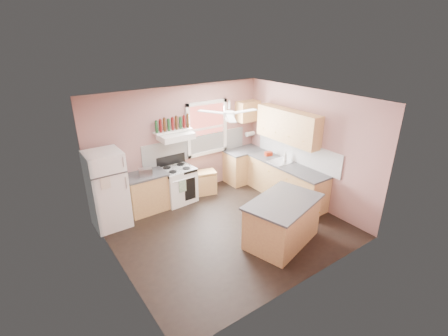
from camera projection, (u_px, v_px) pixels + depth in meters
floor at (228, 228)px, 6.85m from camera, size 4.50×4.50×0.00m
ceiling at (229, 100)px, 5.80m from camera, size 4.50×4.50×0.00m
wall_back at (180, 143)px, 7.85m from camera, size 4.50×0.05×2.70m
wall_right at (308, 147)px, 7.53m from camera, size 0.05×4.00×2.70m
wall_left at (112, 202)px, 5.11m from camera, size 0.05×4.00×2.70m
backsplash_back at (197, 146)px, 8.12m from camera, size 2.90×0.03×0.55m
backsplash_right at (296, 151)px, 7.80m from camera, size 0.03×2.60×0.55m
window_view at (207, 128)px, 8.12m from camera, size 1.00×0.02×1.20m
window_frame at (207, 128)px, 8.09m from camera, size 1.16×0.07×1.36m
refrigerator at (108, 190)px, 6.65m from camera, size 0.71×0.69×1.66m
base_cabinet_left at (147, 193)px, 7.40m from camera, size 0.90×0.60×0.86m
counter_left at (145, 175)px, 7.22m from camera, size 0.92×0.62×0.04m
toaster at (146, 172)px, 7.08m from camera, size 0.31×0.23×0.18m
stove at (178, 185)px, 7.79m from camera, size 0.79×0.69×0.86m
range_hood at (176, 136)px, 7.41m from camera, size 0.78×0.50×0.14m
bottle_shelf at (173, 131)px, 7.46m from camera, size 0.90×0.26×0.03m
cart at (205, 184)px, 8.23m from camera, size 0.61×0.49×0.53m
base_cabinet_corner at (244, 166)px, 8.89m from camera, size 1.00×0.60×0.86m
base_cabinet_right at (286, 182)px, 7.94m from camera, size 0.60×2.20×0.86m
counter_corner at (244, 150)px, 8.71m from camera, size 1.02×0.62×0.04m
counter_right at (287, 165)px, 7.76m from camera, size 0.62×2.22×0.04m
sink at (281, 162)px, 7.91m from camera, size 0.55×0.45×0.03m
faucet at (286, 158)px, 7.96m from camera, size 0.03×0.03×0.14m
upper_cabinet_right at (288, 126)px, 7.64m from camera, size 0.33×1.80×0.76m
upper_cabinet_corner at (248, 111)px, 8.52m from camera, size 0.60×0.33×0.52m
paper_towel at (250, 134)px, 8.86m from camera, size 0.26×0.12×0.12m
island at (282, 222)px, 6.26m from camera, size 1.61×1.24×0.86m
island_top at (284, 202)px, 6.09m from camera, size 1.71×1.35×0.04m
ceiling_fan_hub at (229, 114)px, 5.89m from camera, size 0.20×0.20×0.08m
soap_bottle at (285, 156)px, 7.91m from camera, size 0.13×0.13×0.24m
red_caddy at (269, 154)px, 8.28m from camera, size 0.21×0.16×0.10m
wine_bottles at (173, 124)px, 7.40m from camera, size 0.86×0.06×0.31m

